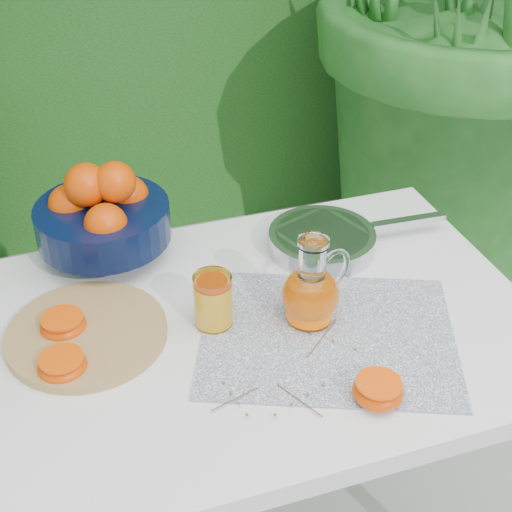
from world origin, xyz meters
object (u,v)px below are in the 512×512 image
object	(u,v)px
juice_pitcher	(311,292)
saute_pan	(324,240)
fruit_bowl	(102,214)
white_table	(259,354)
cutting_board	(87,333)

from	to	relation	value
juice_pitcher	saute_pan	world-z (taller)	juice_pitcher
fruit_bowl	saute_pan	world-z (taller)	fruit_bowl
white_table	cutting_board	size ratio (longest dim) A/B	3.57
white_table	juice_pitcher	world-z (taller)	juice_pitcher
cutting_board	juice_pitcher	xyz separation A→B (m)	(0.39, -0.08, 0.05)
white_table	cutting_board	xyz separation A→B (m)	(-0.30, 0.05, 0.09)
fruit_bowl	juice_pitcher	xyz separation A→B (m)	(0.32, -0.32, -0.03)
juice_pitcher	fruit_bowl	bearing A→B (deg)	134.23
fruit_bowl	juice_pitcher	world-z (taller)	fruit_bowl
saute_pan	cutting_board	bearing A→B (deg)	-165.94
juice_pitcher	saute_pan	size ratio (longest dim) A/B	0.44
cutting_board	fruit_bowl	size ratio (longest dim) A/B	1.05
white_table	fruit_bowl	distance (m)	0.42
fruit_bowl	cutting_board	bearing A→B (deg)	-106.64
juice_pitcher	saute_pan	xyz separation A→B (m)	(0.11, 0.20, -0.04)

